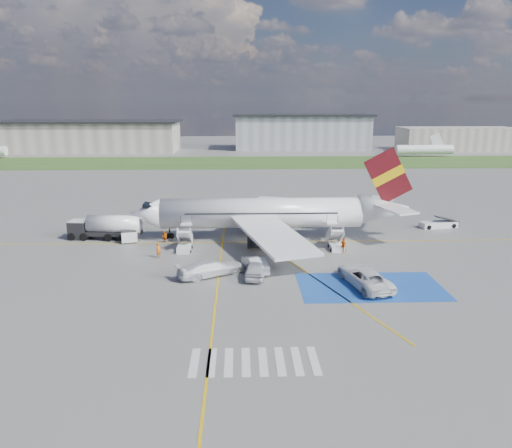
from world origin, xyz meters
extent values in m
plane|color=#60605E|center=(0.00, 0.00, 0.00)|extent=(400.00, 400.00, 0.00)
cube|color=#2D4C1E|center=(0.00, 95.00, 0.01)|extent=(400.00, 30.00, 0.01)
cube|color=gold|center=(0.00, 12.00, 0.01)|extent=(120.00, 0.20, 0.01)
cube|color=gold|center=(-5.00, -10.00, 0.01)|extent=(0.20, 60.00, 0.01)
cube|color=gold|center=(0.00, 12.00, 0.01)|extent=(20.71, 56.45, 0.01)
cube|color=#1A48A1|center=(10.00, -4.00, 0.01)|extent=(14.00, 8.00, 0.01)
cube|color=silver|center=(-6.00, -18.00, 0.01)|extent=(0.60, 4.00, 0.01)
cube|color=silver|center=(-4.80, -18.00, 0.01)|extent=(0.60, 4.00, 0.01)
cube|color=silver|center=(-3.60, -18.00, 0.01)|extent=(0.60, 4.00, 0.01)
cube|color=silver|center=(-2.40, -18.00, 0.01)|extent=(0.60, 4.00, 0.01)
cube|color=silver|center=(-1.20, -18.00, 0.01)|extent=(0.60, 4.00, 0.01)
cube|color=silver|center=(0.00, -18.00, 0.01)|extent=(0.60, 4.00, 0.01)
cube|color=silver|center=(1.20, -18.00, 0.01)|extent=(0.60, 4.00, 0.01)
cube|color=silver|center=(2.40, -18.00, 0.01)|extent=(0.60, 4.00, 0.01)
cube|color=gray|center=(-55.00, 130.00, 5.00)|extent=(60.00, 22.00, 10.00)
cube|color=gray|center=(20.00, 135.00, 6.00)|extent=(48.00, 18.00, 12.00)
cube|color=gray|center=(75.00, 128.00, 4.00)|extent=(40.00, 16.00, 8.00)
cylinder|color=white|center=(0.00, 14.00, 3.40)|extent=(26.00, 3.90, 3.90)
cone|color=white|center=(-15.00, 14.00, 3.40)|extent=(4.00, 3.90, 3.90)
cube|color=black|center=(-14.40, 14.00, 4.45)|extent=(1.67, 1.90, 0.82)
cone|color=white|center=(16.20, 14.00, 3.80)|extent=(6.50, 3.90, 3.90)
cube|color=white|center=(1.00, 5.50, 2.80)|extent=(9.86, 15.95, 1.40)
cube|color=white|center=(1.00, 22.50, 2.80)|extent=(9.86, 15.95, 1.40)
cylinder|color=#38383A|center=(0.00, 8.40, 1.40)|extent=(3.40, 2.10, 2.10)
cylinder|color=#38383A|center=(0.00, 19.60, 1.40)|extent=(3.40, 2.10, 2.10)
cube|color=#4F0D12|center=(16.50, 14.00, 8.20)|extent=(6.62, 0.30, 7.45)
cube|color=#E0B20C|center=(16.50, 14.00, 8.20)|extent=(4.36, 0.40, 3.08)
cube|color=white|center=(16.80, 10.80, 4.50)|extent=(4.73, 5.95, 0.49)
cube|color=white|center=(16.80, 17.20, 4.50)|extent=(4.73, 5.95, 0.49)
cube|color=black|center=(0.00, 12.04, 3.75)|extent=(19.50, 0.04, 0.18)
cube|color=black|center=(0.00, 15.96, 3.75)|extent=(19.50, 0.04, 0.18)
cube|color=white|center=(-9.50, 9.85, 1.45)|extent=(1.40, 3.73, 2.32)
cube|color=white|center=(-9.50, 11.75, 2.50)|extent=(1.40, 1.00, 0.12)
cylinder|color=black|center=(-10.20, 11.75, 3.05)|extent=(0.06, 0.06, 1.10)
cylinder|color=black|center=(-8.80, 11.75, 3.05)|extent=(0.06, 0.06, 1.10)
cube|color=white|center=(-9.50, 8.25, 0.35)|extent=(1.60, 2.40, 0.70)
cube|color=white|center=(9.00, 9.85, 1.45)|extent=(1.40, 3.73, 2.32)
cube|color=white|center=(9.00, 11.75, 2.50)|extent=(1.40, 1.00, 0.12)
cylinder|color=black|center=(8.30, 11.75, 3.05)|extent=(0.06, 0.06, 1.10)
cylinder|color=black|center=(9.70, 11.75, 3.05)|extent=(0.06, 0.06, 1.10)
cube|color=white|center=(9.00, 8.25, 0.35)|extent=(1.60, 2.40, 0.70)
cube|color=black|center=(-23.89, 14.63, 1.16)|extent=(2.57, 2.57, 2.33)
cylinder|color=white|center=(-19.16, 14.09, 2.02)|extent=(7.10, 3.08, 2.33)
cube|color=black|center=(-19.16, 14.09, 0.86)|extent=(7.10, 3.08, 0.51)
cube|color=white|center=(-16.90, 12.29, 0.82)|extent=(2.16, 1.62, 1.35)
cube|color=black|center=(-16.90, 12.29, 1.54)|extent=(2.04, 1.50, 0.12)
cube|color=white|center=(25.60, 18.67, 0.43)|extent=(5.42, 2.63, 0.87)
cube|color=black|center=(26.88, 18.90, 1.19)|extent=(3.57, 1.88, 0.96)
imported|color=#B8BABF|center=(-1.22, -0.94, 0.86)|extent=(2.48, 5.20, 1.72)
imported|color=#B9BDC1|center=(-1.18, 0.91, 0.86)|extent=(2.99, 5.50, 1.72)
imported|color=white|center=(9.45, -3.60, 1.19)|extent=(4.16, 6.79, 2.37)
imported|color=white|center=(-5.75, -0.30, 1.08)|extent=(5.92, 4.65, 2.16)
imported|color=orange|center=(-12.18, 5.89, 0.88)|extent=(0.76, 0.76, 1.77)
imported|color=orange|center=(-12.39, 12.26, 0.77)|extent=(0.95, 0.93, 1.55)
imported|color=orange|center=(9.59, 7.13, 0.92)|extent=(0.86, 1.17, 1.85)
camera|label=1|loc=(-2.73, -49.49, 17.87)|focal=35.00mm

